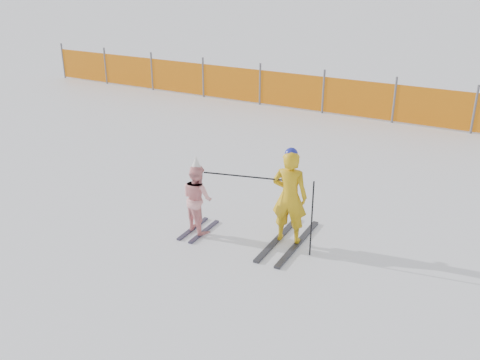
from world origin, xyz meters
The scene contains 5 objects.
ground centered at (0.00, 0.00, 0.00)m, with size 120.00×120.00×0.00m, color white.
adult centered at (0.75, 0.70, 0.79)m, with size 0.60×1.61×1.59m.
child centered at (-0.70, 0.35, 0.61)m, with size 0.68×0.86×1.33m.
ski_poles centered at (0.61, 0.51, 0.84)m, with size 1.80×0.32×1.22m.
safety_fence centered at (-4.18, 8.04, 0.56)m, with size 14.41×0.06×1.25m.
Camera 1 is at (3.59, -6.22, 4.24)m, focal length 40.00 mm.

